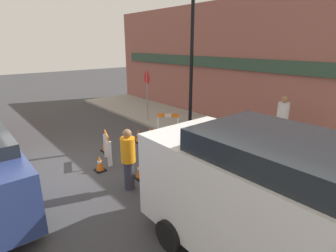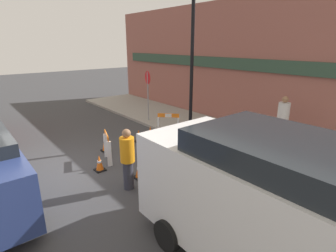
{
  "view_description": "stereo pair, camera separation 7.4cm",
  "coord_description": "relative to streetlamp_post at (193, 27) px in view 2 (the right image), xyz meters",
  "views": [
    {
      "loc": [
        7.43,
        -2.08,
        3.66
      ],
      "look_at": [
        0.99,
        3.3,
        1.0
      ],
      "focal_mm": 28.0,
      "sensor_mm": 36.0,
      "label": 1
    },
    {
      "loc": [
        7.48,
        -2.02,
        3.66
      ],
      "look_at": [
        0.99,
        3.3,
        1.0
      ],
      "focal_mm": 28.0,
      "sensor_mm": 36.0,
      "label": 2
    }
  ],
  "objects": [
    {
      "name": "ground_plane",
      "position": [
        -0.4,
        -4.93,
        -4.19
      ],
      "size": [
        60.0,
        60.0,
        0.0
      ],
      "primitive_type": "plane",
      "color": "#38383A"
    },
    {
      "name": "sidewalk_slab",
      "position": [
        -0.4,
        1.21,
        -4.13
      ],
      "size": [
        18.0,
        3.26,
        0.13
      ],
      "color": "gray",
      "rests_on": "ground_plane"
    },
    {
      "name": "storefront_facade",
      "position": [
        -0.4,
        2.91,
        -1.44
      ],
      "size": [
        18.0,
        0.22,
        5.5
      ],
      "color": "#93564C",
      "rests_on": "ground_plane"
    },
    {
      "name": "streetlamp_post",
      "position": [
        0.0,
        0.0,
        0.0
      ],
      "size": [
        0.44,
        0.44,
        6.44
      ],
      "color": "black",
      "rests_on": "sidewalk_slab"
    },
    {
      "name": "stop_sign",
      "position": [
        -2.93,
        0.05,
        -2.52
      ],
      "size": [
        0.59,
        0.15,
        2.31
      ],
      "rotation": [
        0.0,
        0.0,
        2.92
      ],
      "color": "gray",
      "rests_on": "sidewalk_slab"
    },
    {
      "name": "barricade_0",
      "position": [
        2.16,
        -1.93,
        -3.6
      ],
      "size": [
        0.13,
        0.92,
        1.09
      ],
      "rotation": [
        0.0,
        0.0,
        1.57
      ],
      "color": "white",
      "rests_on": "ground_plane"
    },
    {
      "name": "barricade_1",
      "position": [
        -0.34,
        -0.84,
        -3.59
      ],
      "size": [
        0.68,
        0.67,
        1.11
      ],
      "rotation": [
        0.0,
        0.0,
        3.92
      ],
      "color": "white",
      "rests_on": "ground_plane"
    },
    {
      "name": "barricade_2",
      "position": [
        -0.16,
        -3.51,
        -3.67
      ],
      "size": [
        0.81,
        0.39,
        0.96
      ],
      "rotation": [
        0.0,
        0.0,
        5.96
      ],
      "color": "white",
      "rests_on": "ground_plane"
    },
    {
      "name": "traffic_cone_0",
      "position": [
        -0.98,
        -3.19,
        -3.87
      ],
      "size": [
        0.3,
        0.3,
        0.66
      ],
      "color": "black",
      "rests_on": "ground_plane"
    },
    {
      "name": "traffic_cone_1",
      "position": [
        -0.99,
        -1.78,
        -3.95
      ],
      "size": [
        0.3,
        0.3,
        0.51
      ],
      "color": "black",
      "rests_on": "ground_plane"
    },
    {
      "name": "traffic_cone_2",
      "position": [
        1.42,
        -3.35,
        -3.95
      ],
      "size": [
        0.3,
        0.3,
        0.5
      ],
      "color": "black",
      "rests_on": "ground_plane"
    },
    {
      "name": "traffic_cone_3",
      "position": [
        -0.95,
        -1.26,
        -3.93
      ],
      "size": [
        0.3,
        0.3,
        0.55
      ],
      "color": "black",
      "rests_on": "ground_plane"
    },
    {
      "name": "traffic_cone_4",
      "position": [
        0.28,
        -4.02,
        -3.95
      ],
      "size": [
        0.3,
        0.3,
        0.5
      ],
      "color": "black",
      "rests_on": "ground_plane"
    },
    {
      "name": "person_worker",
      "position": [
        1.71,
        -3.87,
        -3.31
      ],
      "size": [
        0.51,
        0.51,
        1.64
      ],
      "rotation": [
        0.0,
        0.0,
        2.14
      ],
      "color": "#33333D",
      "rests_on": "ground_plane"
    },
    {
      "name": "person_pedestrian",
      "position": [
        2.88,
        1.62,
        -3.08
      ],
      "size": [
        0.53,
        0.53,
        1.83
      ],
      "rotation": [
        0.0,
        0.0,
        3.64
      ],
      "color": "#33333D",
      "rests_on": "sidewalk_slab"
    },
    {
      "name": "work_van",
      "position": [
        5.52,
        -3.46,
        -2.89
      ],
      "size": [
        4.89,
        2.14,
        2.38
      ],
      "color": "white",
      "rests_on": "ground_plane"
    }
  ]
}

